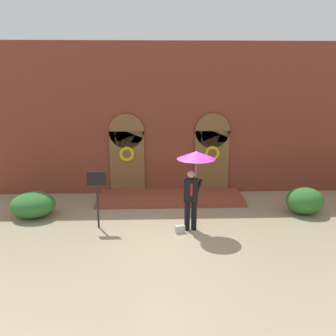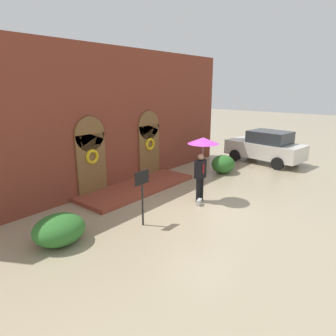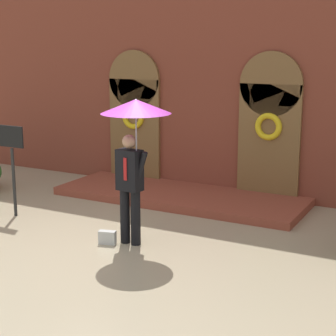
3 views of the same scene
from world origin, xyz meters
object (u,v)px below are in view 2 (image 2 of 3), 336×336
shrub_left (59,230)px  parked_car (266,147)px  handbag (199,202)px  person_with_umbrella (202,150)px  shrub_right (223,164)px  sign_post (142,189)px

shrub_left → parked_car: 12.12m
handbag → shrub_left: bearing=146.7°
person_with_umbrella → handbag: size_ratio=8.44×
shrub_left → shrub_right: size_ratio=1.16×
sign_post → shrub_left: bearing=156.2°
shrub_left → sign_post: bearing=-23.8°
handbag → parked_car: bearing=-11.3°
parked_car → shrub_right: bearing=166.7°
person_with_umbrella → shrub_right: (3.76, 1.19, -1.48)m
shrub_left → shrub_right: (8.79, -0.04, 0.03)m
shrub_left → shrub_right: bearing=-0.3°
parked_car → sign_post: bearing=-179.1°
sign_post → handbag: bearing=-10.8°
sign_post → person_with_umbrella: bearing=-5.3°
person_with_umbrella → handbag: (-0.42, -0.20, -1.80)m
shrub_left → parked_car: (12.08, -0.82, 0.48)m
handbag → shrub_left: size_ratio=0.20×
person_with_umbrella → shrub_right: bearing=17.6°
handbag → sign_post: sign_post is taller
sign_post → parked_car: 9.88m
handbag → sign_post: size_ratio=0.16×
shrub_right → parked_car: size_ratio=0.28×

